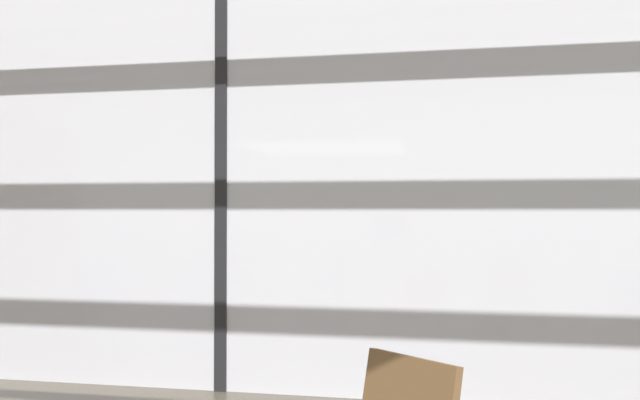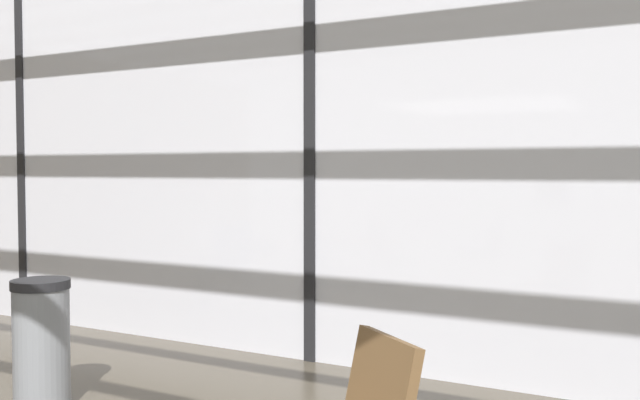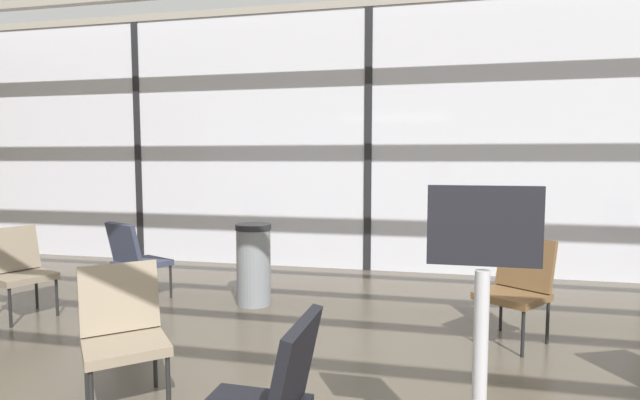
{
  "view_description": "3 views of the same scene",
  "coord_description": "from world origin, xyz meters",
  "px_view_note": "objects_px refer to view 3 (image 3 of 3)",
  "views": [
    {
      "loc": [
        1.78,
        0.13,
        1.5
      ],
      "look_at": [
        0.79,
        5.39,
        1.59
      ],
      "focal_mm": 35.6,
      "sensor_mm": 36.0,
      "label": 1
    },
    {
      "loc": [
        2.86,
        0.13,
        1.58
      ],
      "look_at": [
        -0.52,
        6.28,
        1.28
      ],
      "focal_mm": 39.75,
      "sensor_mm": 36.0,
      "label": 2
    },
    {
      "loc": [
        0.82,
        -1.57,
        1.55
      ],
      "look_at": [
        -0.57,
        4.72,
        1.0
      ],
      "focal_mm": 27.69,
      "sensor_mm": 36.0,
      "label": 3
    }
  ],
  "objects_px": {
    "lounge_chair_5": "(518,283)",
    "info_sign": "(480,373)",
    "lounge_chair_0": "(123,326)",
    "lounge_chair_1": "(135,256)",
    "lounge_chair_6": "(18,266)",
    "parked_airplane": "(447,138)",
    "trash_bin": "(254,264)"
  },
  "relations": [
    {
      "from": "lounge_chair_0",
      "to": "lounge_chair_6",
      "type": "distance_m",
      "value": 2.44
    },
    {
      "from": "lounge_chair_5",
      "to": "info_sign",
      "type": "bearing_deg",
      "value": -65.99
    },
    {
      "from": "lounge_chair_1",
      "to": "parked_airplane",
      "type": "bearing_deg",
      "value": -90.41
    },
    {
      "from": "parked_airplane",
      "to": "lounge_chair_1",
      "type": "distance_m",
      "value": 8.68
    },
    {
      "from": "lounge_chair_6",
      "to": "parked_airplane",
      "type": "bearing_deg",
      "value": -3.67
    },
    {
      "from": "lounge_chair_1",
      "to": "lounge_chair_5",
      "type": "relative_size",
      "value": 1.0
    },
    {
      "from": "parked_airplane",
      "to": "lounge_chair_0",
      "type": "bearing_deg",
      "value": -103.02
    },
    {
      "from": "lounge_chair_0",
      "to": "info_sign",
      "type": "relative_size",
      "value": 0.6
    },
    {
      "from": "lounge_chair_1",
      "to": "lounge_chair_6",
      "type": "height_order",
      "value": "same"
    },
    {
      "from": "parked_airplane",
      "to": "trash_bin",
      "type": "distance_m",
      "value": 8.1
    },
    {
      "from": "lounge_chair_0",
      "to": "trash_bin",
      "type": "relative_size",
      "value": 1.01
    },
    {
      "from": "parked_airplane",
      "to": "lounge_chair_5",
      "type": "distance_m",
      "value": 8.29
    },
    {
      "from": "lounge_chair_5",
      "to": "trash_bin",
      "type": "relative_size",
      "value": 1.01
    },
    {
      "from": "trash_bin",
      "to": "info_sign",
      "type": "distance_m",
      "value": 3.49
    },
    {
      "from": "parked_airplane",
      "to": "info_sign",
      "type": "bearing_deg",
      "value": -91.02
    },
    {
      "from": "parked_airplane",
      "to": "trash_bin",
      "type": "xyz_separation_m",
      "value": [
        -2.2,
        -7.62,
        -1.61
      ]
    },
    {
      "from": "parked_airplane",
      "to": "lounge_chair_0",
      "type": "xyz_separation_m",
      "value": [
        -2.27,
        -9.81,
        -1.55
      ]
    },
    {
      "from": "lounge_chair_5",
      "to": "lounge_chair_0",
      "type": "bearing_deg",
      "value": -110.47
    },
    {
      "from": "lounge_chair_6",
      "to": "lounge_chair_0",
      "type": "bearing_deg",
      "value": -99.52
    },
    {
      "from": "parked_airplane",
      "to": "lounge_chair_5",
      "type": "height_order",
      "value": "parked_airplane"
    },
    {
      "from": "lounge_chair_0",
      "to": "lounge_chair_1",
      "type": "xyz_separation_m",
      "value": [
        -1.23,
        2.02,
        0.0
      ]
    },
    {
      "from": "trash_bin",
      "to": "lounge_chair_0",
      "type": "bearing_deg",
      "value": -91.76
    },
    {
      "from": "parked_airplane",
      "to": "lounge_chair_6",
      "type": "bearing_deg",
      "value": -116.96
    },
    {
      "from": "trash_bin",
      "to": "info_sign",
      "type": "xyz_separation_m",
      "value": [
        2.01,
        -2.83,
        0.25
      ]
    },
    {
      "from": "lounge_chair_1",
      "to": "info_sign",
      "type": "height_order",
      "value": "info_sign"
    },
    {
      "from": "lounge_chair_0",
      "to": "lounge_chair_5",
      "type": "relative_size",
      "value": 1.0
    },
    {
      "from": "lounge_chair_1",
      "to": "info_sign",
      "type": "bearing_deg",
      "value": 164.89
    },
    {
      "from": "lounge_chair_5",
      "to": "info_sign",
      "type": "relative_size",
      "value": 0.6
    },
    {
      "from": "lounge_chair_1",
      "to": "lounge_chair_5",
      "type": "distance_m",
      "value": 3.86
    },
    {
      "from": "lounge_chair_5",
      "to": "trash_bin",
      "type": "bearing_deg",
      "value": -154.49
    },
    {
      "from": "parked_airplane",
      "to": "lounge_chair_5",
      "type": "xyz_separation_m",
      "value": [
        0.34,
        -8.14,
        -1.55
      ]
    },
    {
      "from": "parked_airplane",
      "to": "lounge_chair_5",
      "type": "bearing_deg",
      "value": -87.58
    }
  ]
}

